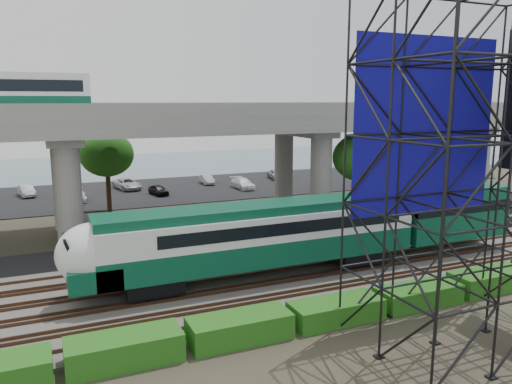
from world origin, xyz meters
name	(u,v)px	position (x,y,z in m)	size (l,w,h in m)	color
ground	(278,293)	(0.00, 0.00, 0.00)	(140.00, 140.00, 0.00)	#474233
ballast_bed	(264,279)	(0.00, 2.00, 0.10)	(90.00, 12.00, 0.20)	slate
service_road	(217,243)	(0.00, 10.50, 0.04)	(90.00, 5.00, 0.08)	black
parking_lot	(152,191)	(0.00, 34.00, 0.04)	(90.00, 18.00, 0.08)	black
harbor_water	(123,168)	(0.00, 56.00, 0.01)	(140.00, 40.00, 0.03)	#435F6E
rail_tracks	(264,276)	(0.00, 2.00, 0.28)	(90.00, 9.52, 0.16)	#472D1E
commuter_train	(296,230)	(2.09, 2.00, 2.88)	(29.30, 3.06, 4.30)	black
overpass	(181,129)	(-1.02, 16.00, 8.21)	(80.00, 12.00, 12.40)	#9E9B93
scaffold_tower	(474,173)	(5.26, -7.98, 7.47)	(9.36, 6.36, 15.00)	black
hedge_strip	(336,310)	(1.01, -4.30, 0.56)	(34.60, 1.80, 1.20)	#185513
trees	(137,164)	(-4.67, 16.17, 5.57)	(40.94, 16.94, 7.69)	#382314
parked_cars	(153,186)	(0.13, 33.72, 0.70)	(38.74, 9.72, 1.30)	silver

